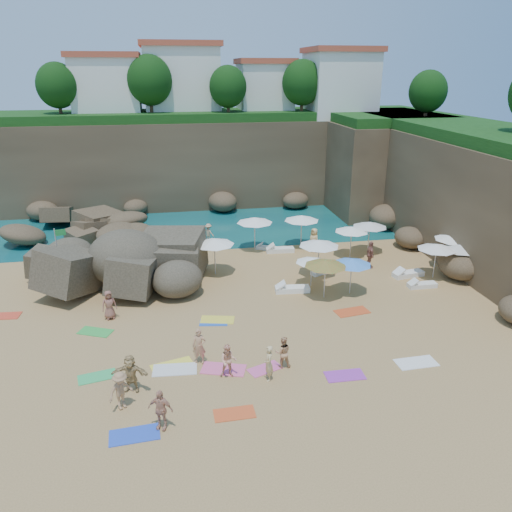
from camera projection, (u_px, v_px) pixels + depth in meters
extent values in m
plane|color=tan|center=(230.00, 311.00, 27.66)|extent=(120.00, 120.00, 0.00)
plane|color=#0C4751|center=(195.00, 190.00, 55.29)|extent=(120.00, 120.00, 0.00)
cube|color=brown|center=(217.00, 161.00, 49.61)|extent=(44.00, 8.00, 8.00)
cube|color=brown|center=(470.00, 193.00, 36.77)|extent=(8.00, 30.00, 8.00)
cube|color=brown|center=(379.00, 165.00, 47.49)|extent=(10.00, 12.00, 8.00)
cube|color=white|center=(107.00, 90.00, 46.49)|extent=(6.00, 5.00, 5.50)
cube|color=#B2472D|center=(103.00, 55.00, 45.43)|extent=(6.48, 5.40, 0.50)
cube|color=white|center=(182.00, 83.00, 48.39)|extent=(7.00, 6.00, 6.50)
cube|color=#B2472D|center=(180.00, 44.00, 47.16)|extent=(7.56, 6.48, 0.50)
cube|color=white|center=(265.00, 91.00, 49.06)|extent=(5.00, 5.00, 5.00)
cube|color=#B2472D|center=(265.00, 61.00, 48.09)|extent=(5.40, 5.40, 0.50)
cube|color=white|center=(339.00, 86.00, 48.21)|extent=(6.00, 6.00, 6.00)
cube|color=#B2472D|center=(342.00, 50.00, 47.06)|extent=(6.48, 6.48, 0.50)
sphere|color=#11380F|center=(57.00, 85.00, 43.82)|extent=(3.60, 3.60, 3.60)
sphere|color=#11380F|center=(149.00, 80.00, 45.01)|extent=(4.05, 4.05, 4.05)
sphere|color=#11380F|center=(228.00, 87.00, 45.45)|extent=(3.42, 3.42, 3.42)
sphere|color=#11380F|center=(302.00, 83.00, 46.50)|extent=(3.78, 3.78, 3.78)
sphere|color=#11380F|center=(428.00, 91.00, 41.74)|extent=(3.15, 3.15, 3.15)
cylinder|color=white|center=(18.00, 168.00, 51.24)|extent=(0.10, 0.10, 6.00)
cylinder|color=white|center=(34.00, 168.00, 51.49)|extent=(0.10, 0.10, 6.00)
cylinder|color=white|center=(49.00, 167.00, 51.74)|extent=(0.10, 0.10, 6.00)
cylinder|color=silver|center=(58.00, 255.00, 30.99)|extent=(0.07, 0.07, 3.46)
cube|color=green|center=(60.00, 233.00, 30.53)|extent=(0.59, 0.21, 0.39)
cylinder|color=silver|center=(318.00, 259.00, 31.95)|extent=(0.07, 0.07, 2.29)
cone|color=white|center=(319.00, 243.00, 31.56)|extent=(2.57, 2.57, 0.39)
cylinder|color=silver|center=(301.00, 232.00, 37.21)|extent=(0.07, 0.07, 2.30)
cone|color=white|center=(302.00, 218.00, 36.83)|extent=(2.58, 2.58, 0.39)
cylinder|color=silver|center=(255.00, 235.00, 36.57)|extent=(0.07, 0.07, 2.34)
cone|color=white|center=(255.00, 220.00, 36.18)|extent=(2.63, 2.63, 0.40)
cylinder|color=silver|center=(369.00, 238.00, 35.99)|extent=(0.06, 0.06, 2.20)
cone|color=silver|center=(370.00, 224.00, 35.62)|extent=(2.47, 2.47, 0.38)
cylinder|color=silver|center=(452.00, 252.00, 33.12)|extent=(0.07, 0.07, 2.29)
cone|color=white|center=(455.00, 237.00, 32.74)|extent=(2.57, 2.57, 0.39)
cylinder|color=silver|center=(215.00, 257.00, 32.22)|extent=(0.07, 0.07, 2.29)
cone|color=white|center=(214.00, 241.00, 31.83)|extent=(2.57, 2.57, 0.39)
cylinder|color=silver|center=(325.00, 280.00, 28.90)|extent=(0.06, 0.06, 2.22)
cone|color=#D54D25|center=(326.00, 263.00, 28.53)|extent=(2.49, 2.49, 0.38)
cylinder|color=silver|center=(351.00, 243.00, 35.23)|extent=(0.06, 0.06, 2.11)
cone|color=white|center=(352.00, 229.00, 34.87)|extent=(2.37, 2.37, 0.36)
cylinder|color=silver|center=(458.00, 261.00, 31.89)|extent=(0.06, 0.06, 2.04)
cone|color=silver|center=(461.00, 247.00, 31.55)|extent=(2.29, 2.29, 0.35)
cylinder|color=silver|center=(311.00, 273.00, 30.49)|extent=(0.05, 0.05, 1.77)
cone|color=white|center=(312.00, 260.00, 30.19)|extent=(1.98, 1.98, 0.30)
cylinder|color=silver|center=(351.00, 277.00, 29.45)|extent=(0.06, 0.06, 2.07)
cone|color=#4387E4|center=(352.00, 262.00, 29.10)|extent=(2.33, 2.33, 0.35)
cylinder|color=silver|center=(435.00, 262.00, 31.70)|extent=(0.06, 0.06, 2.14)
cone|color=white|center=(437.00, 247.00, 31.34)|extent=(2.41, 2.41, 0.37)
cube|color=white|center=(322.00, 272.00, 32.64)|extent=(1.66, 1.09, 0.24)
cube|color=silver|center=(267.00, 248.00, 36.95)|extent=(1.63, 1.18, 0.24)
cube|color=white|center=(280.00, 250.00, 36.46)|extent=(2.08, 0.81, 0.32)
cube|color=white|center=(292.00, 289.00, 29.97)|extent=(2.11, 0.85, 0.32)
cube|color=white|center=(408.00, 274.00, 32.16)|extent=(2.14, 1.00, 0.32)
cube|color=white|center=(422.00, 285.00, 30.58)|extent=(1.78, 0.60, 0.28)
cube|color=blue|center=(135.00, 435.00, 18.27)|extent=(1.88, 1.03, 0.03)
cube|color=#F05D93|center=(224.00, 369.00, 22.26)|extent=(2.16, 1.54, 0.03)
cube|color=#DE5123|center=(234.00, 414.00, 19.40)|extent=(1.62, 0.84, 0.03)
cube|color=#32B15C|center=(97.00, 377.00, 21.71)|extent=(1.74, 1.13, 0.03)
cube|color=#FAEA41|center=(172.00, 366.00, 22.50)|extent=(2.05, 1.39, 0.03)
cube|color=silver|center=(175.00, 370.00, 22.23)|extent=(2.02, 1.12, 0.03)
cube|color=purple|center=(345.00, 375.00, 21.80)|extent=(1.73, 0.89, 0.03)
cube|color=red|center=(3.00, 316.00, 27.04)|extent=(1.80, 1.00, 0.03)
cube|color=blue|center=(214.00, 323.00, 26.34)|extent=(1.57, 0.95, 0.03)
cube|color=#E05798|center=(265.00, 369.00, 22.29)|extent=(1.69, 1.27, 0.03)
cube|color=#D54C21|center=(352.00, 312.00, 27.51)|extent=(1.99, 1.20, 0.03)
cube|color=green|center=(95.00, 332.00, 25.41)|extent=(1.89, 1.47, 0.03)
cube|color=yellow|center=(217.00, 320.00, 26.63)|extent=(1.94, 1.26, 0.03)
cube|color=white|center=(416.00, 363.00, 22.74)|extent=(1.90, 1.00, 0.03)
imported|color=tan|center=(283.00, 352.00, 22.22)|extent=(0.78, 0.63, 1.50)
imported|color=tan|center=(209.00, 233.00, 38.44)|extent=(0.96, 0.91, 1.45)
imported|color=#975A4B|center=(370.00, 255.00, 33.35)|extent=(0.52, 1.12, 1.86)
imported|color=#DAB672|center=(314.00, 240.00, 36.28)|extent=(0.82, 0.99, 1.78)
imported|color=tan|center=(190.00, 253.00, 33.57)|extent=(1.85, 0.84, 1.92)
imported|color=#DEBD7E|center=(269.00, 363.00, 21.26)|extent=(0.42, 0.61, 1.63)
imported|color=tan|center=(122.00, 404.00, 19.64)|extent=(1.77, 1.91, 0.43)
imported|color=tan|center=(162.00, 424.00, 18.55)|extent=(1.50, 1.87, 0.40)
imported|color=#8D5546|center=(110.00, 315.00, 26.71)|extent=(1.23, 1.75, 0.42)
imported|color=tan|center=(132.00, 386.00, 20.72)|extent=(1.87, 1.96, 0.44)
imported|color=tan|center=(200.00, 359.00, 22.68)|extent=(1.03, 1.80, 0.41)
imported|color=#EBA885|center=(228.00, 371.00, 21.65)|extent=(0.97, 1.62, 0.58)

